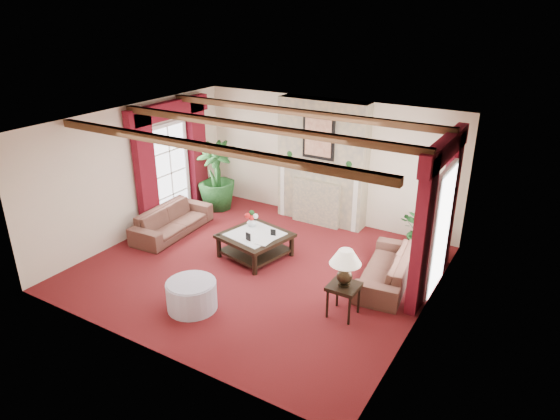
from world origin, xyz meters
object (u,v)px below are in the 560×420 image
Objects in this scene: ottoman at (192,295)px; coffee_table at (255,245)px; side_table at (343,300)px; sofa_right at (388,263)px; potted_palm at (217,190)px; sofa_left at (172,216)px.

coffee_table is at bearing 93.15° from ottoman.
side_table is at bearing -10.00° from coffee_table.
sofa_right is at bearing 79.69° from side_table.
potted_palm is at bearing 150.25° from side_table.
sofa_left is 4.60m from sofa_right.
ottoman is (-2.38, -2.38, -0.14)m from sofa_right.
sofa_left is at bearing 168.26° from side_table.
sofa_right reaches higher than ottoman.
sofa_right is at bearing -14.44° from potted_palm.
sofa_left reaches higher than coffee_table.
ottoman is (-2.14, -1.07, -0.04)m from side_table.
sofa_right is at bearing -88.28° from sofa_left.
sofa_right is at bearing 44.95° from ottoman.
side_table is (4.37, -2.50, -0.18)m from potted_palm.
potted_palm is at bearing -111.93° from sofa_right.
side_table is 2.40m from ottoman.
coffee_table is 2.10× the size of side_table.
sofa_right is 1.75× the size of coffee_table.
potted_palm is 5.04m from side_table.
ottoman is (0.11, -1.99, 0.00)m from coffee_table.
potted_palm reaches higher than sofa_right.
sofa_left reaches higher than side_table.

